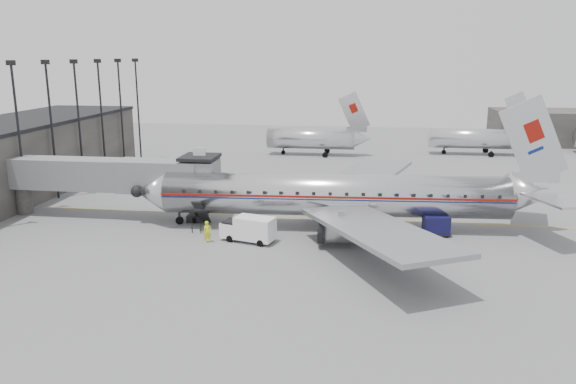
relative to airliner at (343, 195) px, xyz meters
name	(u,v)px	position (x,y,z in m)	size (l,w,h in m)	color
ground	(287,236)	(-4.86, -3.05, -3.14)	(160.00, 160.00, 0.00)	slate
terminal	(2,162)	(-38.86, 6.95, 0.86)	(12.00, 46.00, 8.00)	#34322F
apron_line	(325,218)	(-1.86, 2.95, -3.14)	(0.15, 60.00, 0.01)	gold
jet_bridge	(124,176)	(-21.52, 0.62, 1.03)	(21.00, 6.20, 7.10)	slate
floodlight_masts	(66,121)	(-32.36, 9.95, 5.22)	(0.90, 42.25, 15.25)	black
distant_aircraft_near	(312,138)	(-6.65, 38.95, -0.41)	(16.39, 3.20, 10.26)	silver
distant_aircraft_mid	(475,138)	(19.35, 42.95, -0.41)	(16.39, 3.20, 10.26)	silver
airliner	(343,195)	(0.00, 0.00, 0.00)	(39.54, 36.56, 12.50)	silver
service_van	(249,228)	(-7.89, -5.03, -1.98)	(5.01, 2.99, 2.21)	white
baggage_cart_navy	(436,225)	(8.38, -1.05, -2.18)	(2.52, 2.04, 1.82)	#0E0E38
baggage_cart_white	(383,235)	(3.58, -4.02, -2.37)	(1.90, 1.48, 1.45)	white
ramp_worker	(207,232)	(-11.35, -5.78, -2.20)	(0.69, 0.45, 1.89)	yellow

